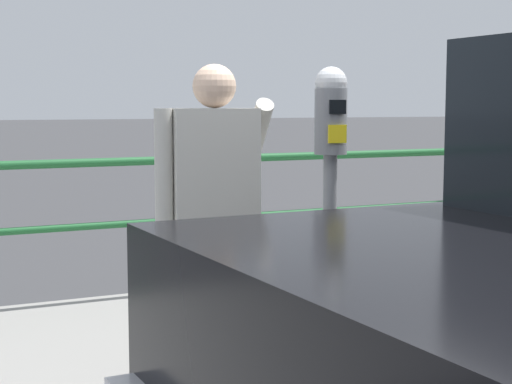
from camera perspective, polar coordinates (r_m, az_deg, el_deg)
sidewalk_curb at (r=4.99m, az=0.13°, el=-10.71°), size 36.00×2.73×0.12m
parking_meter at (r=4.05m, az=5.30°, el=2.48°), size 0.16×0.18×1.58m
pedestrian_at_meter at (r=3.94m, az=-2.95°, el=-1.03°), size 0.65×0.51×1.58m
background_railing at (r=5.92m, az=-4.91°, el=-0.13°), size 24.06×0.06×1.02m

